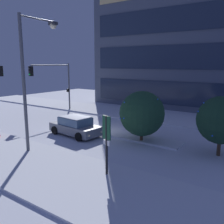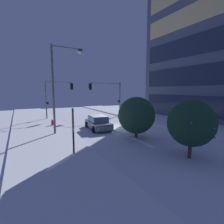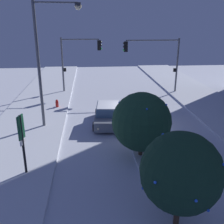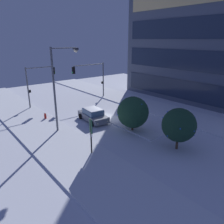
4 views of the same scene
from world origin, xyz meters
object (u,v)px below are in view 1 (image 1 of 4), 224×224
(car_near, at_px, (75,126))
(parking_info_sign, at_px, (107,138))
(decorated_tree_left_of_median, at_px, (142,114))
(street_lamp_arched, at_px, (33,66))
(traffic_light_corner_far_left, at_px, (54,78))
(decorated_tree_median, at_px, (221,120))

(car_near, bearing_deg, parking_info_sign, -29.95)
(decorated_tree_left_of_median, bearing_deg, street_lamp_arched, -133.32)
(parking_info_sign, distance_m, decorated_tree_left_of_median, 6.08)
(car_near, height_order, street_lamp_arched, street_lamp_arched)
(parking_info_sign, bearing_deg, decorated_tree_left_of_median, 25.37)
(traffic_light_corner_far_left, distance_m, decorated_tree_left_of_median, 14.14)
(car_near, xyz_separation_m, parking_info_sign, (6.40, -4.57, 1.28))
(traffic_light_corner_far_left, distance_m, street_lamp_arched, 12.68)
(street_lamp_arched, bearing_deg, parking_info_sign, -101.05)
(traffic_light_corner_far_left, height_order, decorated_tree_median, traffic_light_corner_far_left)
(car_near, bearing_deg, traffic_light_corner_far_left, 152.23)
(decorated_tree_median, xyz_separation_m, decorated_tree_left_of_median, (-5.17, -0.34, -0.13))
(car_near, bearing_deg, decorated_tree_left_of_median, 20.64)
(decorated_tree_median, bearing_deg, traffic_light_corner_far_left, 168.67)
(car_near, distance_m, decorated_tree_left_of_median, 5.49)
(parking_info_sign, bearing_deg, decorated_tree_median, -18.43)
(traffic_light_corner_far_left, height_order, decorated_tree_left_of_median, traffic_light_corner_far_left)
(street_lamp_arched, bearing_deg, decorated_tree_median, -65.63)
(street_lamp_arched, distance_m, parking_info_sign, 7.14)
(traffic_light_corner_far_left, distance_m, decorated_tree_median, 19.03)
(car_near, distance_m, parking_info_sign, 7.96)
(car_near, relative_size, decorated_tree_left_of_median, 1.23)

